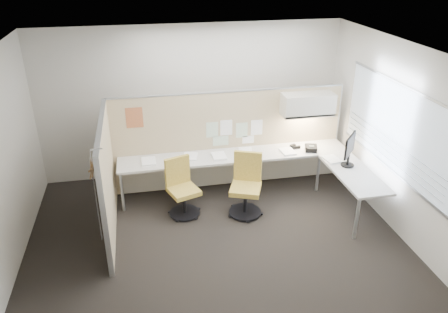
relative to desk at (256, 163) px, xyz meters
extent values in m
cube|color=black|center=(-0.93, -1.13, -0.61)|extent=(5.50, 4.50, 0.01)
cube|color=white|center=(-0.93, -1.13, 2.20)|extent=(5.50, 4.50, 0.01)
cube|color=beige|center=(-0.93, 1.12, 0.80)|extent=(5.50, 0.02, 2.80)
cube|color=beige|center=(-0.93, -3.38, 0.80)|extent=(5.50, 0.02, 2.80)
cube|color=beige|center=(-3.68, -1.13, 0.80)|extent=(0.02, 4.50, 2.80)
cube|color=beige|center=(1.82, -1.13, 0.80)|extent=(0.02, 4.50, 2.80)
cube|color=#9CABB6|center=(1.79, -1.13, 0.95)|extent=(0.01, 2.80, 1.30)
cube|color=tan|center=(-0.38, 0.47, 0.27)|extent=(4.10, 0.06, 1.75)
cube|color=tan|center=(-2.43, -0.63, 0.27)|extent=(0.06, 2.20, 1.75)
cube|color=beige|center=(-0.33, 0.14, 0.11)|extent=(4.00, 0.60, 0.04)
cube|color=beige|center=(1.37, -0.89, 0.11)|extent=(0.60, 1.47, 0.04)
cube|color=beige|center=(-0.33, 0.41, -0.26)|extent=(3.90, 0.02, 0.64)
cylinder|color=#A5A8AA|center=(-2.28, -0.11, -0.26)|extent=(0.05, 0.05, 0.69)
cylinder|color=#A5A8AA|center=(1.12, -1.58, -0.26)|extent=(0.05, 0.05, 0.69)
cylinder|color=#A5A8AA|center=(1.12, -0.11, -0.26)|extent=(0.05, 0.05, 0.69)
cube|color=beige|center=(0.97, 0.26, 0.91)|extent=(0.90, 0.36, 0.38)
cube|color=#FFEABF|center=(0.97, 0.26, 0.70)|extent=(0.60, 0.06, 0.02)
cube|color=#8CBF8C|center=(-0.68, 0.44, 0.50)|extent=(0.21, 0.00, 0.28)
cube|color=white|center=(-0.43, 0.44, 0.52)|extent=(0.21, 0.00, 0.28)
cube|color=#8CBF8C|center=(-0.15, 0.44, 0.45)|extent=(0.21, 0.00, 0.28)
cube|color=white|center=(0.12, 0.44, 0.48)|extent=(0.21, 0.00, 0.28)
cube|color=#8CBF8C|center=(-0.53, 0.44, 0.28)|extent=(0.28, 0.00, 0.18)
cube|color=white|center=(-0.03, 0.44, 0.26)|extent=(0.21, 0.00, 0.14)
cube|color=orange|center=(-1.98, 0.44, 0.82)|extent=(0.28, 0.00, 0.35)
cylinder|color=black|center=(-1.30, -0.43, -0.57)|extent=(0.50, 0.50, 0.03)
cylinder|color=black|center=(-1.30, -0.43, -0.38)|extent=(0.06, 0.06, 0.38)
cube|color=#E6C155|center=(-1.30, -0.43, -0.16)|extent=(0.56, 0.56, 0.08)
cube|color=#E6C155|center=(-1.37, -0.23, 0.12)|extent=(0.42, 0.19, 0.48)
cylinder|color=black|center=(-0.33, -0.61, -0.57)|extent=(0.53, 0.53, 0.03)
cylinder|color=black|center=(-0.33, -0.61, -0.37)|extent=(0.06, 0.06, 0.41)
cube|color=#E6C155|center=(-0.33, -0.61, -0.13)|extent=(0.61, 0.61, 0.08)
cube|color=#E6C155|center=(-0.25, -0.40, 0.16)|extent=(0.44, 0.22, 0.51)
cylinder|color=black|center=(1.37, -0.64, 0.14)|extent=(0.21, 0.21, 0.02)
cylinder|color=black|center=(1.37, -0.64, 0.23)|extent=(0.04, 0.04, 0.19)
cube|color=black|center=(1.37, -0.64, 0.50)|extent=(0.36, 0.41, 0.34)
cube|color=black|center=(1.37, -0.64, 0.50)|extent=(0.31, 0.35, 0.30)
cube|color=black|center=(1.00, 0.02, 0.18)|extent=(0.25, 0.24, 0.12)
cylinder|color=black|center=(0.91, 0.04, 0.21)|extent=(0.08, 0.17, 0.04)
cube|color=black|center=(0.78, 0.16, 0.15)|extent=(0.14, 0.05, 0.05)
cube|color=black|center=(0.74, 0.22, 0.16)|extent=(0.12, 0.09, 0.06)
cube|color=silver|center=(-2.43, -1.53, 1.17)|extent=(0.14, 0.02, 0.02)
cylinder|color=silver|center=(-2.50, -1.53, 1.09)|extent=(0.02, 0.02, 0.14)
cube|color=#AD7F4C|center=(-2.50, -1.53, 0.96)|extent=(0.02, 0.39, 0.12)
cube|color=#AD7F4C|center=(-2.53, -1.50, 0.92)|extent=(0.02, 0.39, 0.12)
cube|color=gray|center=(-2.51, -1.58, 0.40)|extent=(0.01, 0.07, 0.97)
cube|color=white|center=(-1.81, 0.13, 0.14)|extent=(0.23, 0.30, 0.03)
cube|color=white|center=(-1.11, 0.21, 0.14)|extent=(0.30, 0.35, 0.02)
cube|color=white|center=(-0.63, 0.09, 0.15)|extent=(0.23, 0.30, 0.04)
cube|color=white|center=(-0.13, 0.22, 0.14)|extent=(0.28, 0.33, 0.02)
cube|color=white|center=(0.59, 0.06, 0.14)|extent=(0.25, 0.31, 0.03)
cube|color=white|center=(1.21, -0.38, 0.14)|extent=(0.27, 0.33, 0.02)
camera|label=1|loc=(-1.88, -6.48, 3.35)|focal=35.00mm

